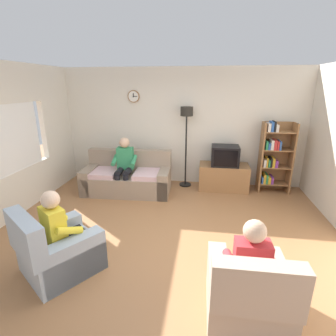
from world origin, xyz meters
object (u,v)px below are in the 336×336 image
tv (225,156)px  floor_lamp (186,125)px  couch (128,178)px  person_in_left_armchair (62,227)px  armchair_near_window (58,251)px  person_in_right_armchair (249,262)px  bookshelf (273,156)px  person_on_couch (124,163)px  tv_stand (223,177)px  armchair_near_bookshelf (248,293)px

tv → floor_lamp: 1.10m
couch → person_in_left_armchair: (-0.06, -2.60, 0.29)m
armchair_near_window → person_in_right_armchair: bearing=-6.8°
bookshelf → person_in_left_armchair: bookshelf is taller
person_on_couch → person_in_left_armchair: size_ratio=1.11×
tv_stand → tv: size_ratio=1.83×
couch → floor_lamp: floor_lamp is taller
floor_lamp → person_on_couch: (-1.27, -0.68, -0.75)m
person_in_left_armchair → person_in_right_armchair: same height
couch → armchair_near_window: (-0.11, -2.67, -0.02)m
tv → person_on_couch: 2.23m
couch → armchair_near_bookshelf: 3.74m
armchair_near_bookshelf → person_in_left_armchair: 2.31m
tv → person_in_left_armchair: 3.75m
person_in_left_armchair → person_in_right_armchair: size_ratio=1.00×
tv → person_on_couch: (-2.16, -0.55, -0.11)m
couch → person_in_left_armchair: person_in_left_armchair is taller
floor_lamp → couch: bearing=-155.7°
armchair_near_bookshelf → tv: bearing=90.9°
couch → person_in_right_armchair: (2.19, -2.94, 0.29)m
bookshelf → person_in_right_armchair: size_ratio=1.41×
armchair_near_window → person_in_right_armchair: person_in_right_armchair is taller
bookshelf → person_in_right_armchair: 3.62m
tv_stand → tv: 0.51m
tv_stand → person_on_couch: (-2.16, -0.58, 0.41)m
bookshelf → floor_lamp: 2.04m
tv → person_on_couch: bearing=-165.6°
tv_stand → tv: bearing=-90.0°
tv → person_in_right_armchair: person_in_right_armchair is taller
armchair_near_window → person_in_left_armchair: size_ratio=1.05×
tv_stand → couch: bearing=-167.6°
tv_stand → floor_lamp: size_ratio=0.59×
person_on_couch → person_in_left_armchair: (-0.04, -2.49, -0.09)m
tv_stand → person_in_left_armchair: bearing=-125.6°
person_in_left_armchair → person_on_couch: bearing=89.2°
couch → floor_lamp: bearing=24.3°
bookshelf → person_on_couch: bearing=-168.6°
tv → person_in_left_armchair: bearing=-125.8°
tv_stand → bookshelf: (1.05, 0.07, 0.52)m
floor_lamp → tv: bearing=-8.0°
armchair_near_window → person_on_couch: bearing=88.0°
couch → tv_stand: 2.19m
armchair_near_window → person_on_couch: size_ratio=0.95×
tv_stand → person_in_right_armchair: bearing=-89.2°
tv_stand → armchair_near_window: bearing=-125.6°
couch → tv: bearing=11.7°
tv → person_on_couch: person_on_couch is taller
tv → floor_lamp: bearing=172.0°
floor_lamp → person_on_couch: floor_lamp is taller
tv → person_in_right_armchair: size_ratio=0.54×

